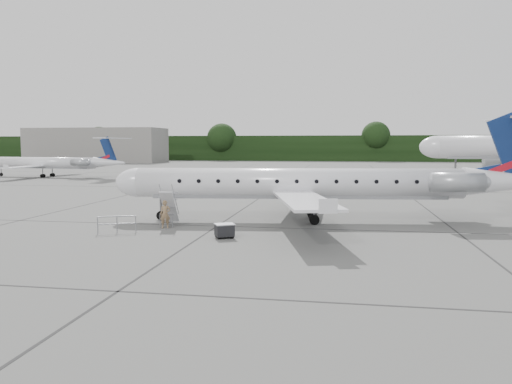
# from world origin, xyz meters

# --- Properties ---
(ground) EXTENTS (320.00, 320.00, 0.00)m
(ground) POSITION_xyz_m (0.00, 0.00, 0.00)
(ground) COLOR #5A5A58
(ground) RESTS_ON ground
(treeline) EXTENTS (260.00, 4.00, 8.00)m
(treeline) POSITION_xyz_m (0.00, 130.00, 4.00)
(treeline) COLOR black
(treeline) RESTS_ON ground
(terminal_building) EXTENTS (40.00, 14.00, 10.00)m
(terminal_building) POSITION_xyz_m (-70.00, 110.00, 5.00)
(terminal_building) COLOR gray
(terminal_building) RESTS_ON ground
(main_regional_jet) EXTENTS (30.76, 23.80, 7.31)m
(main_regional_jet) POSITION_xyz_m (-0.88, 5.34, 3.65)
(main_regional_jet) COLOR silver
(main_regional_jet) RESTS_ON ground
(airstair) EXTENTS (1.10, 2.20, 2.29)m
(airstair) POSITION_xyz_m (-9.08, 2.21, 1.14)
(airstair) COLOR silver
(airstair) RESTS_ON ground
(passenger) EXTENTS (0.74, 0.59, 1.78)m
(passenger) POSITION_xyz_m (-8.93, 1.01, 0.89)
(passenger) COLOR olive
(passenger) RESTS_ON ground
(safety_railing) EXTENTS (2.02, 1.01, 1.00)m
(safety_railing) POSITION_xyz_m (-11.19, -1.13, 0.50)
(safety_railing) COLOR gray
(safety_railing) RESTS_ON ground
(baggage_cart) EXTENTS (1.27, 1.19, 0.88)m
(baggage_cart) POSITION_xyz_m (-4.46, -1.62, 0.44)
(baggage_cart) COLOR black
(baggage_cart) RESTS_ON ground
(bg_regional_left) EXTENTS (26.02, 19.93, 6.39)m
(bg_regional_left) POSITION_xyz_m (-45.68, 44.87, 3.20)
(bg_regional_left) COLOR silver
(bg_regional_left) RESTS_ON ground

